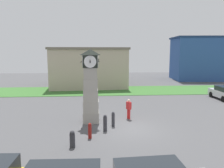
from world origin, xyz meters
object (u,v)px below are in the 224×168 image
at_px(bollard_mid_row, 105,123).
at_px(bollard_far_row, 90,131).
at_px(bollard_end_row, 72,139).
at_px(pedestrian_near_bench, 129,108).
at_px(clock_tower, 91,88).
at_px(bollard_near_tower, 113,119).

height_order(bollard_mid_row, bollard_far_row, bollard_mid_row).
relative_size(bollard_mid_row, bollard_end_row, 1.17).
xyz_separation_m(bollard_mid_row, bollard_end_row, (-1.90, -2.36, -0.09)).
bearing_deg(bollard_end_row, bollard_far_row, 52.79).
bearing_deg(pedestrian_near_bench, bollard_mid_row, -127.13).
relative_size(bollard_mid_row, bollard_far_row, 1.17).
relative_size(clock_tower, bollard_mid_row, 4.81).
xyz_separation_m(bollard_mid_row, bollard_far_row, (-0.98, -1.15, -0.08)).
bearing_deg(bollard_far_row, bollard_mid_row, 49.68).
bearing_deg(clock_tower, bollard_far_row, -89.94).
bearing_deg(clock_tower, bollard_mid_row, -63.89).
xyz_separation_m(bollard_mid_row, pedestrian_near_bench, (1.95, 2.57, 0.32)).
bearing_deg(bollard_near_tower, bollard_mid_row, -124.20).
distance_m(clock_tower, bollard_end_row, 4.94).
relative_size(clock_tower, bollard_end_row, 5.64).
distance_m(bollard_mid_row, bollard_far_row, 1.51).
xyz_separation_m(clock_tower, bollard_far_row, (0.00, -3.15, -2.14)).
xyz_separation_m(bollard_near_tower, bollard_mid_row, (-0.60, -0.88, 0.03)).
height_order(bollard_near_tower, bollard_end_row, bollard_near_tower).
distance_m(clock_tower, pedestrian_near_bench, 3.45).
xyz_separation_m(clock_tower, bollard_mid_row, (0.98, -2.00, -2.05)).
relative_size(clock_tower, bollard_far_row, 5.63).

